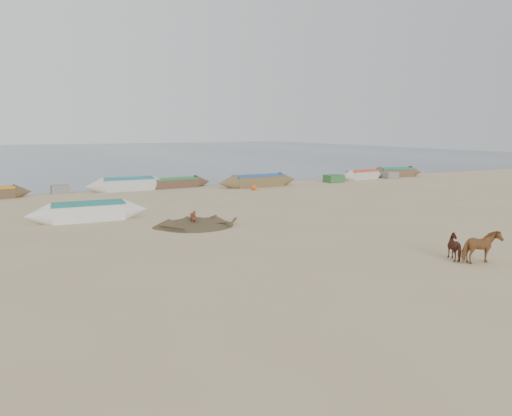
{
  "coord_description": "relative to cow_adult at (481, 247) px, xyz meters",
  "views": [
    {
      "loc": [
        -10.32,
        -16.09,
        4.61
      ],
      "look_at": [
        0.0,
        4.0,
        1.0
      ],
      "focal_mm": 35.0,
      "sensor_mm": 36.0,
      "label": 1
    }
  ],
  "objects": [
    {
      "name": "sea",
      "position": [
        -4.2,
        86.77,
        -0.57
      ],
      "size": [
        160.0,
        160.0,
        0.0
      ],
      "primitive_type": "plane",
      "color": "slate",
      "rests_on": "ground"
    },
    {
      "name": "near_canoe",
      "position": [
        -10.74,
        14.59,
        -0.1
      ],
      "size": [
        5.99,
        1.42,
        0.95
      ],
      "primitive_type": null,
      "rotation": [
        0.0,
        0.0,
        -0.03
      ],
      "color": "white",
      "rests_on": "ground"
    },
    {
      "name": "beach_clutter",
      "position": [
        -0.22,
        24.49,
        -0.28
      ],
      "size": [
        45.32,
        5.8,
        0.64
      ],
      "color": "#295B37",
      "rests_on": "ground"
    },
    {
      "name": "calf_right",
      "position": [
        -0.31,
        0.73,
        -0.12
      ],
      "size": [
        0.78,
        0.91,
        0.91
      ],
      "primitive_type": "imported",
      "rotation": [
        0.0,
        0.0,
        1.58
      ],
      "color": "#50261A",
      "rests_on": "ground"
    },
    {
      "name": "waterline_canoes",
      "position": [
        -4.75,
        25.41,
        -0.14
      ],
      "size": [
        57.0,
        3.91,
        0.97
      ],
      "color": "brown",
      "rests_on": "ground"
    },
    {
      "name": "ground",
      "position": [
        -4.2,
        4.77,
        -0.58
      ],
      "size": [
        140.0,
        140.0,
        0.0
      ],
      "primitive_type": "plane",
      "color": "tan",
      "rests_on": "ground"
    },
    {
      "name": "calf_front",
      "position": [
        -6.61,
        10.5,
        -0.13
      ],
      "size": [
        1.07,
        1.05,
        0.89
      ],
      "primitive_type": "imported",
      "rotation": [
        0.0,
        0.0,
        -0.97
      ],
      "color": "brown",
      "rests_on": "ground"
    },
    {
      "name": "debris_pile",
      "position": [
        -6.38,
        10.99,
        -0.36
      ],
      "size": [
        4.34,
        4.34,
        0.43
      ],
      "primitive_type": "cone",
      "rotation": [
        0.0,
        0.0,
        0.19
      ],
      "color": "brown",
      "rests_on": "ground"
    },
    {
      "name": "cow_adult",
      "position": [
        0.0,
        0.0,
        0.0
      ],
      "size": [
        1.44,
        0.82,
        1.15
      ],
      "primitive_type": "imported",
      "rotation": [
        0.0,
        0.0,
        1.42
      ],
      "color": "brown",
      "rests_on": "ground"
    }
  ]
}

